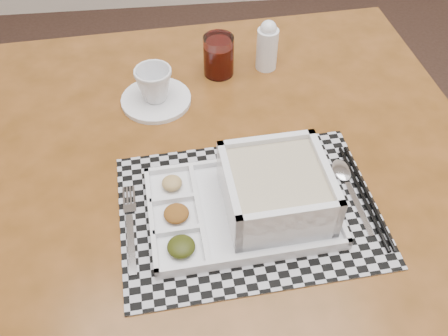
{
  "coord_description": "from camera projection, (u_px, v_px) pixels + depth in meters",
  "views": [
    {
      "loc": [
        -0.83,
        -0.09,
        1.45
      ],
      "look_at": [
        -0.76,
        0.51,
        0.8
      ],
      "focal_mm": 40.0,
      "sensor_mm": 36.0,
      "label": 1
    }
  ],
  "objects": [
    {
      "name": "dining_table",
      "position": [
        229.0,
        193.0,
        1.0
      ],
      "size": [
        1.07,
        1.07,
        0.75
      ],
      "color": "#4C2D0D",
      "rests_on": "ground"
    },
    {
      "name": "placemat",
      "position": [
        249.0,
        210.0,
        0.87
      ],
      "size": [
        0.47,
        0.36,
        0.0
      ],
      "primitive_type": "cube",
      "rotation": [
        0.0,
        0.0,
        0.07
      ],
      "color": "#A2A2A9",
      "rests_on": "dining_table"
    },
    {
      "name": "serving_tray",
      "position": [
        265.0,
        196.0,
        0.85
      ],
      "size": [
        0.33,
        0.24,
        0.1
      ],
      "color": "silver",
      "rests_on": "placemat"
    },
    {
      "name": "fork",
      "position": [
        131.0,
        226.0,
        0.85
      ],
      "size": [
        0.03,
        0.19,
        0.0
      ],
      "color": "silver",
      "rests_on": "placemat"
    },
    {
      "name": "spoon",
      "position": [
        344.0,
        176.0,
        0.92
      ],
      "size": [
        0.04,
        0.18,
        0.01
      ],
      "color": "silver",
      "rests_on": "placemat"
    },
    {
      "name": "chopsticks",
      "position": [
        365.0,
        195.0,
        0.89
      ],
      "size": [
        0.03,
        0.24,
        0.01
      ],
      "color": "black",
      "rests_on": "placemat"
    },
    {
      "name": "saucer",
      "position": [
        156.0,
        100.0,
        1.07
      ],
      "size": [
        0.15,
        0.15,
        0.01
      ],
      "primitive_type": "cylinder",
      "color": "silver",
      "rests_on": "dining_table"
    },
    {
      "name": "cup",
      "position": [
        154.0,
        84.0,
        1.04
      ],
      "size": [
        0.09,
        0.09,
        0.07
      ],
      "primitive_type": "imported",
      "rotation": [
        0.0,
        0.0,
        0.19
      ],
      "color": "silver",
      "rests_on": "saucer"
    },
    {
      "name": "juice_glass",
      "position": [
        219.0,
        57.0,
        1.11
      ],
      "size": [
        0.07,
        0.07,
        0.09
      ],
      "color": "white",
      "rests_on": "dining_table"
    },
    {
      "name": "creamer_bottle",
      "position": [
        267.0,
        46.0,
        1.12
      ],
      "size": [
        0.05,
        0.05,
        0.12
      ],
      "color": "silver",
      "rests_on": "dining_table"
    }
  ]
}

